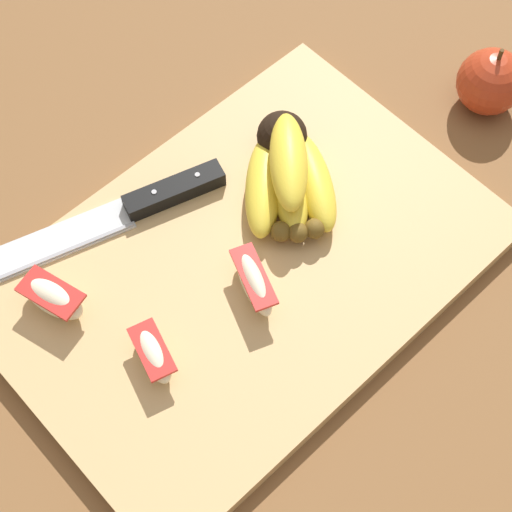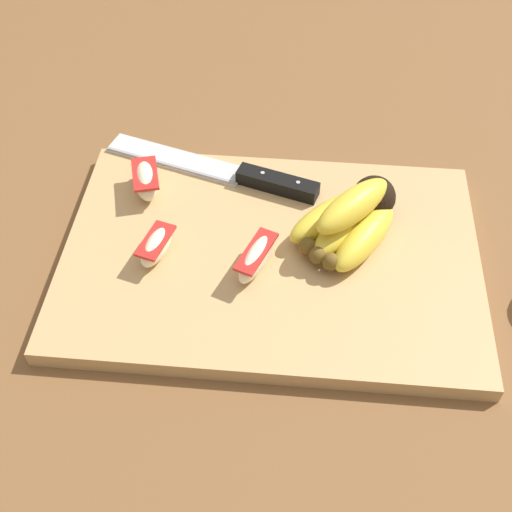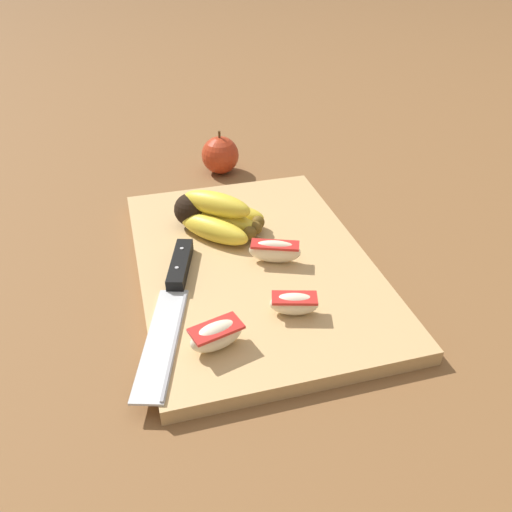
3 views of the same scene
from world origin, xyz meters
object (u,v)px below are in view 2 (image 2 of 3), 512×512
Objects in this scene: apple_wedge_middle at (146,180)px; banana_bunch at (352,218)px; chefs_knife at (243,175)px; apple_wedge_far at (157,242)px; apple_wedge_near at (256,258)px.

banana_bunch is at bearing -11.55° from apple_wedge_middle.
chefs_knife is 0.15m from apple_wedge_far.
chefs_knife is (-0.13, 0.08, -0.02)m from banana_bunch.
chefs_knife is 4.08× the size of apple_wedge_middle.
apple_wedge_far is at bearing -71.87° from apple_wedge_middle.
apple_wedge_near is (0.03, -0.14, 0.01)m from chefs_knife.
apple_wedge_near is 1.09× the size of apple_wedge_middle.
apple_wedge_middle is 0.10m from apple_wedge_far.
apple_wedge_middle is (-0.11, -0.03, 0.01)m from chefs_knife.
apple_wedge_far is at bearing 172.55° from apple_wedge_near.
apple_wedge_near is at bearing -78.28° from chefs_knife.
banana_bunch is at bearing -31.76° from chefs_knife.
chefs_knife is 0.14m from apple_wedge_near.
banana_bunch is 0.25m from apple_wedge_middle.
apple_wedge_far reaches higher than chefs_knife.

